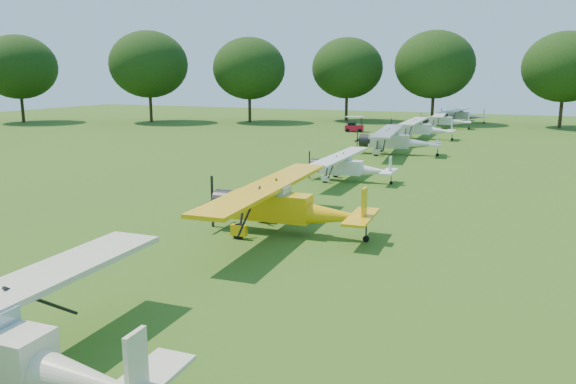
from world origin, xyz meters
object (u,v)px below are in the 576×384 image
at_px(aircraft_4, 395,139).
at_px(aircraft_5, 420,127).
at_px(aircraft_2, 283,203).
at_px(golf_cart, 354,127).
at_px(aircraft_3, 348,165).
at_px(aircraft_6, 444,119).
at_px(aircraft_7, 462,114).

bearing_deg(aircraft_4, aircraft_5, 84.39).
height_order(aircraft_2, aircraft_4, aircraft_2).
relative_size(aircraft_2, golf_cart, 5.04).
relative_size(aircraft_3, aircraft_4, 0.79).
xyz_separation_m(aircraft_3, aircraft_5, (-0.09, 26.53, 0.19)).
bearing_deg(aircraft_6, aircraft_4, -96.01).
xyz_separation_m(aircraft_2, aircraft_3, (-1.05, 12.94, -0.31)).
xyz_separation_m(aircraft_3, aircraft_7, (1.64, 50.32, 0.11)).
bearing_deg(aircraft_7, aircraft_5, -88.45).
height_order(aircraft_2, aircraft_3, aircraft_2).
relative_size(aircraft_3, aircraft_6, 0.92).
bearing_deg(aircraft_5, aircraft_2, -89.61).
xyz_separation_m(aircraft_4, aircraft_6, (0.50, 26.12, -0.18)).
distance_m(aircraft_3, aircraft_6, 39.70).
xyz_separation_m(aircraft_6, aircraft_7, (1.04, 10.62, 0.02)).
relative_size(aircraft_2, aircraft_3, 1.29).
distance_m(aircraft_6, aircraft_7, 10.67).
relative_size(aircraft_3, aircraft_7, 0.90).
relative_size(aircraft_2, aircraft_5, 1.10).
xyz_separation_m(aircraft_2, aircraft_6, (-0.45, 52.64, -0.22)).
relative_size(aircraft_4, aircraft_5, 1.06).
bearing_deg(aircraft_6, golf_cart, -142.71).
height_order(aircraft_5, aircraft_7, aircraft_5).
distance_m(aircraft_5, golf_cart, 9.91).
bearing_deg(aircraft_2, golf_cart, 99.56).
height_order(aircraft_4, aircraft_5, aircraft_4).
bearing_deg(aircraft_5, golf_cart, 150.91).
distance_m(aircraft_4, aircraft_5, 12.95).
bearing_deg(aircraft_7, aircraft_6, -89.91).
xyz_separation_m(aircraft_2, golf_cart, (-9.88, 44.09, -0.76)).
bearing_deg(aircraft_2, aircraft_7, 86.39).
xyz_separation_m(aircraft_5, aircraft_6, (0.69, 13.17, -0.10)).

